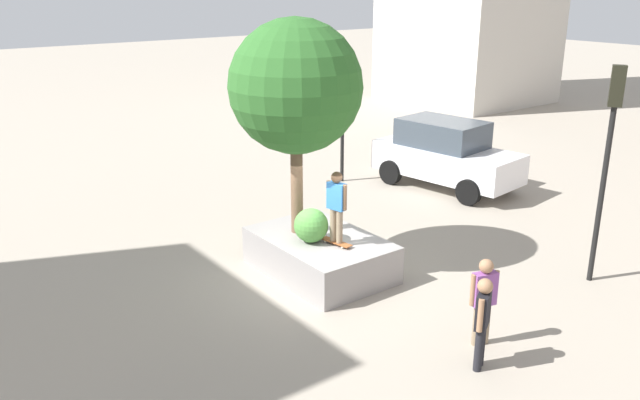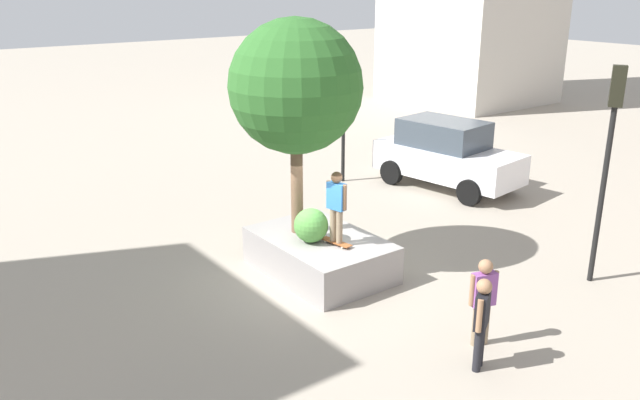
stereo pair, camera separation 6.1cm
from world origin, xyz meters
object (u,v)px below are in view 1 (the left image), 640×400
planter_ledge (320,255)px  skateboard (336,242)px  police_car (445,154)px  passerby_with_bag (482,317)px  traffic_light_median (343,93)px  pedestrian_crossing (484,296)px  plaza_tree (296,87)px  traffic_light_corner (609,139)px  skateboarder (337,202)px

planter_ledge → skateboard: size_ratio=3.96×
police_car → passerby_with_bag: bearing=-43.8°
traffic_light_median → pedestrian_crossing: (9.72, -4.48, -2.00)m
plaza_tree → skateboard: 3.54m
traffic_light_median → traffic_light_corner: bearing=-1.8°
traffic_light_median → passerby_with_bag: bearing=-26.6°
plaza_tree → passerby_with_bag: 6.37m
skateboarder → passerby_with_bag: 4.37m
planter_ledge → traffic_light_corner: 6.79m
traffic_light_median → passerby_with_bag: size_ratio=2.55×
pedestrian_crossing → passerby_with_bag: bearing=-51.7°
traffic_light_corner → police_car: bearing=159.5°
police_car → skateboarder: bearing=-64.6°
police_car → passerby_with_bag: (7.71, -7.39, -0.13)m
traffic_light_corner → passerby_with_bag: traffic_light_corner is taller
planter_ledge → traffic_light_median: traffic_light_median is taller
pedestrian_crossing → skateboard: bearing=-172.7°
traffic_light_corner → pedestrian_crossing: 4.77m
plaza_tree → skateboard: size_ratio=5.94×
police_car → traffic_light_corner: traffic_light_corner is taller
planter_ledge → passerby_with_bag: passerby_with_bag is taller
planter_ledge → skateboarder: skateboarder is taller
plaza_tree → skateboard: bearing=11.0°
skateboarder → traffic_light_median: (-5.96, 4.96, 1.11)m
planter_ledge → skateboard: (0.58, 0.02, 0.49)m
skateboard → passerby_with_bag: passerby_with_bag is taller
planter_ledge → police_car: size_ratio=0.66×
police_car → pedestrian_crossing: bearing=-43.1°
police_car → traffic_light_corner: 7.65m
skateboard → traffic_light_median: bearing=140.2°
plaza_tree → traffic_light_corner: bearing=46.5°
police_car → traffic_light_corner: (6.88, -2.57, 2.16)m
traffic_light_corner → pedestrian_crossing: bearing=-85.6°
plaza_tree → traffic_light_median: bearing=132.6°
passerby_with_bag → pedestrian_crossing: pedestrian_crossing is taller
plaza_tree → pedestrian_crossing: (4.95, 0.71, -3.27)m
skateboard → skateboarder: (-0.00, -0.00, 0.95)m
planter_ledge → passerby_with_bag: (4.86, -0.15, 0.55)m
police_car → traffic_light_median: (-2.53, -2.27, 1.87)m
pedestrian_crossing → skateboarder: bearing=-172.7°
traffic_light_corner → skateboarder: bearing=-126.5°
traffic_light_corner → pedestrian_crossing: traffic_light_corner is taller
traffic_light_corner → passerby_with_bag: bearing=-80.2°
skateboard → police_car: (-3.43, 7.22, 0.19)m
police_car → traffic_light_median: traffic_light_median is taller
passerby_with_bag → plaza_tree: bearing=-179.4°
skateboarder → pedestrian_crossing: skateboarder is taller
police_car → traffic_light_corner: size_ratio=1.03×
skateboarder → traffic_light_corner: bearing=53.5°
skateboard → plaza_tree: bearing=-169.0°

